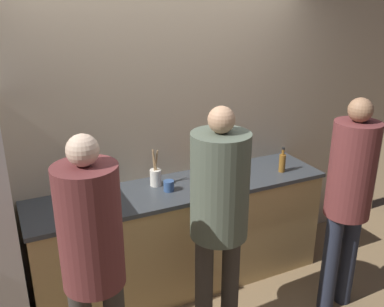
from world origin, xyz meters
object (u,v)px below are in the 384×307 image
(person_right, at_px, (349,191))
(utensil_crock, at_px, (156,176))
(person_center, at_px, (219,204))
(cup_blue, at_px, (169,186))
(bottle_amber, at_px, (282,162))
(person_left, at_px, (92,251))
(bottle_red, at_px, (218,179))
(fruit_bowl, at_px, (217,171))

(person_right, relative_size, utensil_crock, 5.66)
(person_center, xyz_separation_m, person_right, (1.02, -0.15, -0.05))
(cup_blue, bearing_deg, utensil_crock, 111.57)
(bottle_amber, bearing_deg, person_right, -82.57)
(person_left, relative_size, bottle_amber, 7.69)
(person_left, relative_size, person_right, 1.00)
(person_right, relative_size, bottle_red, 8.35)
(person_left, height_order, bottle_amber, person_left)
(person_right, distance_m, bottle_red, 0.99)
(utensil_crock, bearing_deg, fruit_bowl, -7.00)
(person_right, height_order, cup_blue, person_right)
(person_left, height_order, person_center, person_center)
(person_left, xyz_separation_m, person_right, (1.92, -0.01, -0.02))
(bottle_amber, height_order, cup_blue, bottle_amber)
(person_left, bearing_deg, cup_blue, 44.09)
(person_center, xyz_separation_m, fruit_bowl, (0.36, 0.69, -0.09))
(cup_blue, bearing_deg, person_right, -33.73)
(person_right, xyz_separation_m, bottle_red, (-0.76, 0.63, -0.01))
(bottle_red, bearing_deg, fruit_bowl, 64.47)
(bottle_red, bearing_deg, person_right, -39.60)
(fruit_bowl, distance_m, utensil_crock, 0.53)
(person_left, distance_m, person_center, 0.91)
(person_left, bearing_deg, bottle_amber, 20.70)
(person_right, bearing_deg, bottle_red, 140.40)
(fruit_bowl, bearing_deg, utensil_crock, 173.00)
(utensil_crock, xyz_separation_m, cup_blue, (0.06, -0.14, -0.03))
(fruit_bowl, bearing_deg, bottle_red, -115.53)
(fruit_bowl, height_order, utensil_crock, utensil_crock)
(bottle_red, bearing_deg, person_left, -151.54)
(person_left, bearing_deg, person_center, 9.01)
(person_center, distance_m, fruit_bowl, 0.78)
(bottle_red, height_order, cup_blue, bottle_red)
(person_left, distance_m, utensil_crock, 1.15)
(person_center, bearing_deg, bottle_amber, 30.48)
(person_center, bearing_deg, utensil_crock, 102.91)
(cup_blue, bearing_deg, person_center, -79.20)
(person_center, xyz_separation_m, bottle_red, (0.26, 0.48, -0.06))
(person_center, bearing_deg, bottle_red, 61.88)
(utensil_crock, xyz_separation_m, bottle_amber, (1.10, -0.21, 0.01))
(person_left, bearing_deg, utensil_crock, 51.13)
(person_right, height_order, utensil_crock, person_right)
(person_left, relative_size, bottle_red, 8.36)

